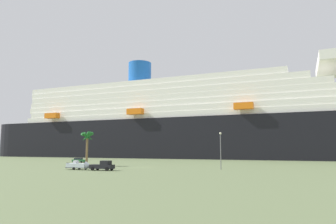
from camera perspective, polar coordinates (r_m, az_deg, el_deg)
The scene contains 7 objects.
ground_plane at distance 111.50m, azimuth 1.29°, elevation -9.07°, with size 600.00×600.00×0.00m, color #66754C.
cruise_ship at distance 160.60m, azimuth 5.44°, elevation -2.39°, with size 267.47×57.34×57.37m.
pickup_truck at distance 73.34m, azimuth -11.65°, elevation -9.46°, with size 5.71×2.55×2.20m.
small_boat_on_trailer at distance 76.85m, azimuth -15.56°, elevation -9.28°, with size 7.12×2.32×2.15m.
palm_tree at distance 92.28m, azimuth -14.34°, elevation -4.70°, with size 3.69×3.78×9.67m.
street_lamp at distance 75.88m, azimuth 9.44°, elevation -5.95°, with size 0.56×0.56×8.73m.
parked_car_green_wagon at distance 114.98m, azimuth -15.77°, elevation -8.34°, with size 4.65×2.09×1.58m.
Camera 1 is at (31.69, -76.78, 5.00)m, focal length 33.85 mm.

